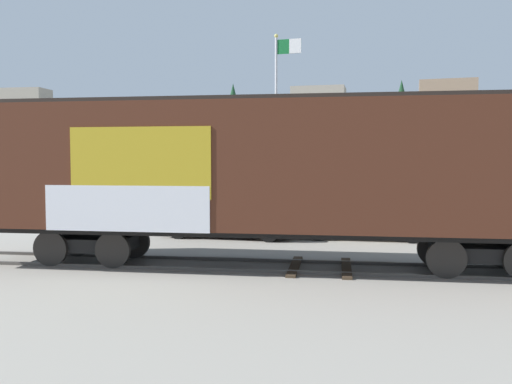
{
  "coord_description": "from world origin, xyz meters",
  "views": [
    {
      "loc": [
        0.06,
        -13.71,
        2.74
      ],
      "look_at": [
        -2.11,
        1.97,
        1.81
      ],
      "focal_mm": 38.04,
      "sensor_mm": 36.0,
      "label": 1
    }
  ],
  "objects_px": {
    "freight_car": "(275,169)",
    "flagpole": "(280,107)",
    "parked_car_black": "(228,214)",
    "parked_car_tan": "(361,213)"
  },
  "relations": [
    {
      "from": "freight_car",
      "to": "flagpole",
      "type": "bearing_deg",
      "value": 94.87
    },
    {
      "from": "flagpole",
      "to": "parked_car_black",
      "type": "distance_m",
      "value": 7.7
    },
    {
      "from": "parked_car_black",
      "to": "parked_car_tan",
      "type": "distance_m",
      "value": 4.69
    },
    {
      "from": "flagpole",
      "to": "parked_car_tan",
      "type": "distance_m",
      "value": 8.05
    },
    {
      "from": "freight_car",
      "to": "parked_car_black",
      "type": "xyz_separation_m",
      "value": [
        -2.21,
        5.21,
        -1.7
      ]
    },
    {
      "from": "flagpole",
      "to": "parked_car_black",
      "type": "height_order",
      "value": "flagpole"
    },
    {
      "from": "freight_car",
      "to": "flagpole",
      "type": "distance_m",
      "value": 11.77
    },
    {
      "from": "parked_car_black",
      "to": "parked_car_tan",
      "type": "relative_size",
      "value": 1.05
    },
    {
      "from": "parked_car_black",
      "to": "freight_car",
      "type": "bearing_deg",
      "value": -66.97
    },
    {
      "from": "parked_car_tan",
      "to": "parked_car_black",
      "type": "bearing_deg",
      "value": -175.8
    }
  ]
}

